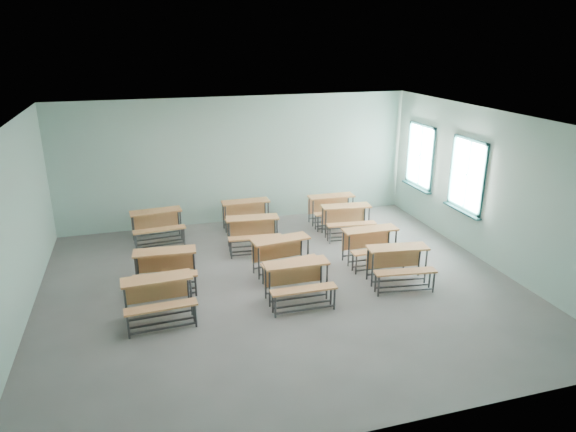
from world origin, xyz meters
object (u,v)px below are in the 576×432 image
desk_unit_r3c2 (332,206)px  desk_unit_r3c0 (157,222)px  desk_unit_r0c0 (158,293)px  desk_unit_r1c2 (372,241)px  desk_unit_r0c1 (298,277)px  desk_unit_r1c0 (165,264)px  desk_unit_r1c1 (283,251)px  desk_unit_r2c1 (253,229)px  desk_unit_r3c1 (247,211)px  desk_unit_r2c2 (347,216)px  desk_unit_r0c2 (399,260)px

desk_unit_r3c2 → desk_unit_r3c0: bearing=-179.5°
desk_unit_r0c0 → desk_unit_r1c2: (4.46, 1.11, 0.00)m
desk_unit_r0c1 → desk_unit_r3c0: (-2.28, 3.71, 0.00)m
desk_unit_r1c0 → desk_unit_r3c0: 2.48m
desk_unit_r1c1 → desk_unit_r2c1: 1.45m
desk_unit_r0c0 → desk_unit_r3c2: same height
desk_unit_r0c0 → desk_unit_r2c1: same height
desk_unit_r1c2 → desk_unit_r3c1: (-2.13, 2.66, 0.00)m
desk_unit_r1c0 → desk_unit_r1c1: bearing=3.8°
desk_unit_r1c1 → desk_unit_r2c2: bearing=30.5°
desk_unit_r1c2 → desk_unit_r3c2: size_ratio=0.99×
desk_unit_r1c0 → desk_unit_r1c2: same height
desk_unit_r0c2 → desk_unit_r2c1: 3.39m
desk_unit_r0c1 → desk_unit_r3c2: size_ratio=1.00×
desk_unit_r0c0 → desk_unit_r3c2: 5.77m
desk_unit_r0c0 → desk_unit_r1c0: (0.19, 1.15, 0.00)m
desk_unit_r1c0 → desk_unit_r1c1: size_ratio=0.98×
desk_unit_r2c2 → desk_unit_r0c2: bearing=-84.9°
desk_unit_r0c0 → desk_unit_r3c1: bearing=55.3°
desk_unit_r0c1 → desk_unit_r2c2: 3.51m
desk_unit_r0c0 → desk_unit_r1c2: same height
desk_unit_r1c0 → desk_unit_r2c1: (2.02, 1.38, 0.00)m
desk_unit_r1c0 → desk_unit_r2c2: same height
desk_unit_r3c2 → desk_unit_r1c0: bearing=-149.6°
desk_unit_r0c2 → desk_unit_r0c1: bearing=-168.6°
desk_unit_r0c1 → desk_unit_r0c2: same height
desk_unit_r2c2 → desk_unit_r2c1: bearing=-169.7°
desk_unit_r1c2 → desk_unit_r3c1: size_ratio=1.00×
desk_unit_r1c2 → desk_unit_r3c2: same height
desk_unit_r2c1 → desk_unit_r3c2: size_ratio=1.05×
desk_unit_r1c0 → desk_unit_r3c0: size_ratio=1.00×
desk_unit_r1c1 → desk_unit_r3c1: same height
desk_unit_r0c0 → desk_unit_r1c0: size_ratio=0.98×
desk_unit_r0c0 → desk_unit_r1c1: same height
desk_unit_r0c2 → desk_unit_r1c2: bearing=101.8°
desk_unit_r3c1 → desk_unit_r0c1: bearing=-88.3°
desk_unit_r0c0 → desk_unit_r3c1: 4.43m
desk_unit_r1c1 → desk_unit_r3c1: 2.66m
desk_unit_r0c2 → desk_unit_r3c2: bearing=97.9°
desk_unit_r3c0 → desk_unit_r2c1: bearing=-32.9°
desk_unit_r0c1 → desk_unit_r1c2: size_ratio=1.00×
desk_unit_r0c2 → desk_unit_r3c1: (-2.20, 3.71, 0.00)m
desk_unit_r2c2 → desk_unit_r3c2: bearing=98.5°
desk_unit_r0c2 → desk_unit_r3c0: 5.64m
desk_unit_r1c1 → desk_unit_r1c0: bearing=171.7°
desk_unit_r0c0 → desk_unit_r1c2: 4.59m
desk_unit_r1c0 → desk_unit_r3c1: bearing=55.5°
desk_unit_r0c0 → desk_unit_r0c1: bearing=-4.8°
desk_unit_r1c1 → desk_unit_r2c1: (-0.29, 1.42, 0.00)m
desk_unit_r0c0 → desk_unit_r1c0: 1.17m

